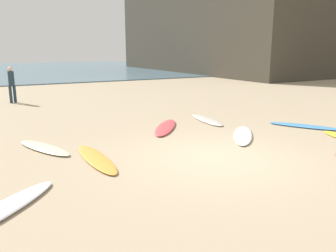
{
  "coord_description": "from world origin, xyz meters",
  "views": [
    {
      "loc": [
        -4.8,
        -6.42,
        2.62
      ],
      "look_at": [
        0.02,
        2.51,
        0.3
      ],
      "focal_mm": 36.41,
      "sensor_mm": 36.0,
      "label": 1
    }
  ],
  "objects_px": {
    "beachgoer_near": "(12,83)",
    "surfboard_2": "(243,135)",
    "surfboard_1": "(305,126)",
    "surfboard_3": "(44,148)",
    "surfboard_5": "(207,120)",
    "surfboard_8": "(166,127)",
    "surfboard_6": "(96,158)",
    "surfboard_4": "(2,210)"
  },
  "relations": [
    {
      "from": "surfboard_2",
      "to": "beachgoer_near",
      "type": "distance_m",
      "value": 11.9
    },
    {
      "from": "surfboard_2",
      "to": "surfboard_3",
      "type": "xyz_separation_m",
      "value": [
        -5.57,
        1.45,
        0.0
      ]
    },
    {
      "from": "surfboard_5",
      "to": "surfboard_6",
      "type": "bearing_deg",
      "value": 35.3
    },
    {
      "from": "surfboard_6",
      "to": "surfboard_8",
      "type": "bearing_deg",
      "value": 34.42
    },
    {
      "from": "surfboard_4",
      "to": "surfboard_6",
      "type": "bearing_deg",
      "value": -92.99
    },
    {
      "from": "surfboard_1",
      "to": "surfboard_2",
      "type": "relative_size",
      "value": 1.0
    },
    {
      "from": "surfboard_2",
      "to": "surfboard_5",
      "type": "bearing_deg",
      "value": -56.86
    },
    {
      "from": "surfboard_4",
      "to": "surfboard_5",
      "type": "bearing_deg",
      "value": -102.73
    },
    {
      "from": "beachgoer_near",
      "to": "surfboard_2",
      "type": "bearing_deg",
      "value": -81.12
    },
    {
      "from": "surfboard_6",
      "to": "beachgoer_near",
      "type": "distance_m",
      "value": 10.62
    },
    {
      "from": "surfboard_3",
      "to": "surfboard_4",
      "type": "bearing_deg",
      "value": -131.47
    },
    {
      "from": "surfboard_4",
      "to": "beachgoer_near",
      "type": "height_order",
      "value": "beachgoer_near"
    },
    {
      "from": "surfboard_2",
      "to": "surfboard_6",
      "type": "bearing_deg",
      "value": 41.96
    },
    {
      "from": "surfboard_5",
      "to": "beachgoer_near",
      "type": "relative_size",
      "value": 1.28
    },
    {
      "from": "surfboard_2",
      "to": "surfboard_8",
      "type": "relative_size",
      "value": 0.97
    },
    {
      "from": "surfboard_3",
      "to": "surfboard_5",
      "type": "xyz_separation_m",
      "value": [
        5.91,
        0.97,
        -0.01
      ]
    },
    {
      "from": "surfboard_4",
      "to": "beachgoer_near",
      "type": "xyz_separation_m",
      "value": [
        1.14,
        12.43,
        0.95
      ]
    },
    {
      "from": "surfboard_1",
      "to": "surfboard_8",
      "type": "distance_m",
      "value": 4.75
    },
    {
      "from": "surfboard_4",
      "to": "surfboard_8",
      "type": "relative_size",
      "value": 1.01
    },
    {
      "from": "surfboard_1",
      "to": "surfboard_5",
      "type": "distance_m",
      "value": 3.41
    },
    {
      "from": "beachgoer_near",
      "to": "surfboard_3",
      "type": "bearing_deg",
      "value": -109.09
    },
    {
      "from": "surfboard_2",
      "to": "surfboard_4",
      "type": "distance_m",
      "value": 7.03
    },
    {
      "from": "surfboard_5",
      "to": "surfboard_8",
      "type": "xyz_separation_m",
      "value": [
        -1.92,
        -0.37,
        0.0
      ]
    },
    {
      "from": "surfboard_1",
      "to": "surfboard_3",
      "type": "distance_m",
      "value": 8.39
    },
    {
      "from": "surfboard_3",
      "to": "surfboard_2",
      "type": "bearing_deg",
      "value": -37.0
    },
    {
      "from": "surfboard_2",
      "to": "surfboard_5",
      "type": "height_order",
      "value": "surfboard_2"
    },
    {
      "from": "surfboard_2",
      "to": "surfboard_4",
      "type": "height_order",
      "value": "surfboard_4"
    },
    {
      "from": "surfboard_6",
      "to": "beachgoer_near",
      "type": "relative_size",
      "value": 1.44
    },
    {
      "from": "beachgoer_near",
      "to": "surfboard_6",
      "type": "bearing_deg",
      "value": -103.88
    },
    {
      "from": "surfboard_2",
      "to": "surfboard_1",
      "type": "bearing_deg",
      "value": -140.33
    },
    {
      "from": "surfboard_3",
      "to": "beachgoer_near",
      "type": "xyz_separation_m",
      "value": [
        -0.03,
        9.01,
        0.95
      ]
    },
    {
      "from": "surfboard_8",
      "to": "beachgoer_near",
      "type": "xyz_separation_m",
      "value": [
        -4.02,
        8.41,
        0.95
      ]
    },
    {
      "from": "surfboard_5",
      "to": "surfboard_1",
      "type": "bearing_deg",
      "value": 141.9
    },
    {
      "from": "surfboard_6",
      "to": "surfboard_8",
      "type": "xyz_separation_m",
      "value": [
        3.02,
        2.12,
        0.01
      ]
    },
    {
      "from": "surfboard_2",
      "to": "surfboard_8",
      "type": "bearing_deg",
      "value": -11.28
    },
    {
      "from": "surfboard_2",
      "to": "beachgoer_near",
      "type": "bearing_deg",
      "value": -20.77
    },
    {
      "from": "surfboard_3",
      "to": "surfboard_5",
      "type": "bearing_deg",
      "value": -13.11
    },
    {
      "from": "surfboard_2",
      "to": "surfboard_8",
      "type": "xyz_separation_m",
      "value": [
        -1.58,
        2.05,
        0.0
      ]
    },
    {
      "from": "surfboard_8",
      "to": "beachgoer_near",
      "type": "relative_size",
      "value": 1.42
    },
    {
      "from": "surfboard_2",
      "to": "beachgoer_near",
      "type": "height_order",
      "value": "beachgoer_near"
    },
    {
      "from": "surfboard_4",
      "to": "surfboard_5",
      "type": "xyz_separation_m",
      "value": [
        7.08,
        4.39,
        -0.01
      ]
    },
    {
      "from": "surfboard_1",
      "to": "beachgoer_near",
      "type": "xyz_separation_m",
      "value": [
        -8.28,
        10.52,
        0.95
      ]
    }
  ]
}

